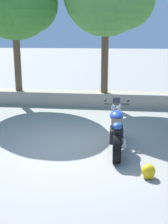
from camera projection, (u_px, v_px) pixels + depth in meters
name	position (u px, v px, depth m)	size (l,w,h in m)	color
ground_plane	(73.00, 149.00, 7.30)	(120.00, 120.00, 0.00)	gray
stone_wall	(92.00, 98.00, 11.83)	(36.00, 0.80, 0.55)	#A89E89
motorcycle_blue_centre	(116.00, 131.00, 7.13)	(0.67, 2.06, 1.18)	black
rider_helmet	(148.00, 171.00, 5.78)	(0.28, 0.28, 0.28)	yellow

